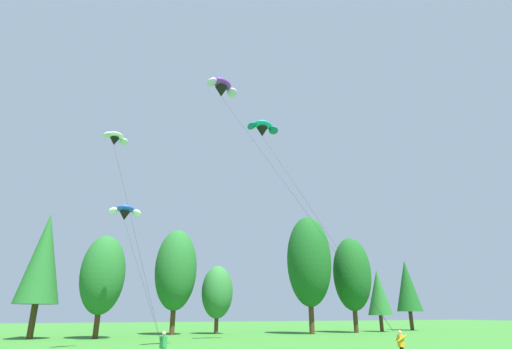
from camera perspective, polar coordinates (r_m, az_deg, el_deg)
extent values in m
cylinder|color=#472D19|center=(50.27, -29.51, -17.93)|extent=(0.64, 0.64, 3.47)
cone|color=#236628|center=(50.59, -28.27, -10.46)|extent=(4.53, 4.53, 9.86)
cylinder|color=#472D19|center=(48.09, -21.97, -19.45)|extent=(0.57, 0.57, 2.73)
ellipsoid|color=#236628|center=(48.24, -21.18, -13.24)|extent=(4.74, 4.74, 8.56)
cylinder|color=#472D19|center=(53.55, -11.92, -19.92)|extent=(0.62, 0.62, 3.26)
ellipsoid|color=#236628|center=(53.79, -11.46, -13.23)|extent=(5.32, 5.32, 10.22)
cylinder|color=#472D19|center=(55.14, -5.75, -20.76)|extent=(0.52, 0.52, 2.16)
ellipsoid|color=#2D7033|center=(55.18, -5.60, -16.45)|extent=(4.12, 4.12, 6.75)
cylinder|color=#472D19|center=(54.90, 8.00, -19.81)|extent=(0.67, 0.67, 3.83)
ellipsoid|color=#19561E|center=(55.29, 7.64, -12.17)|extent=(5.92, 5.92, 11.98)
cylinder|color=#472D19|center=(59.51, 14.14, -19.66)|extent=(0.62, 0.62, 3.24)
ellipsoid|color=#19561E|center=(59.73, 13.65, -13.69)|extent=(5.29, 5.29, 10.15)
cylinder|color=#472D19|center=(63.98, 17.60, -19.75)|extent=(0.53, 0.53, 2.25)
cone|color=#236628|center=(64.03, 17.20, -15.90)|extent=(3.50, 3.50, 6.39)
cylinder|color=#472D19|center=(70.23, 21.46, -19.01)|extent=(0.58, 0.58, 2.77)
cone|color=#19561E|center=(70.34, 20.92, -14.70)|extent=(3.94, 3.94, 7.89)
cube|color=#2D8E47|center=(23.37, -13.18, -22.45)|extent=(0.36, 0.44, 0.60)
sphere|color=tan|center=(23.34, -13.10, -21.38)|extent=(0.22, 0.22, 0.22)
cylinder|color=#2D8E47|center=(23.16, -12.87, -22.44)|extent=(0.22, 0.15, 0.57)
cylinder|color=#2D8E47|center=(23.58, -13.48, -22.33)|extent=(0.22, 0.15, 0.57)
cube|color=orange|center=(25.13, 20.11, -21.58)|extent=(0.33, 0.43, 0.60)
sphere|color=tan|center=(25.11, 19.99, -20.59)|extent=(0.22, 0.22, 0.22)
cylinder|color=orange|center=(24.91, 20.31, -21.22)|extent=(0.53, 0.22, 0.35)
cylinder|color=orange|center=(25.35, 19.83, -21.22)|extent=(0.53, 0.22, 0.35)
ellipsoid|color=white|center=(33.86, -19.54, 5.30)|extent=(1.60, 1.54, 0.58)
ellipsoid|color=silver|center=(34.22, -18.54, 4.50)|extent=(1.01, 1.03, 0.70)
ellipsoid|color=silver|center=(33.32, -20.65, 5.41)|extent=(1.00, 0.99, 0.70)
cone|color=black|center=(33.73, -19.73, 4.49)|extent=(1.02, 1.02, 0.62)
cylinder|color=black|center=(27.68, -17.37, -6.73)|extent=(3.69, 8.16, 14.06)
ellipsoid|color=purple|center=(35.36, -4.87, 12.84)|extent=(2.22, 1.92, 0.95)
ellipsoid|color=silver|center=(35.87, -3.47, 11.68)|extent=(1.31, 1.31, 1.11)
ellipsoid|color=silver|center=(34.54, -6.37, 13.10)|extent=(1.24, 1.29, 1.11)
cone|color=black|center=(35.05, -5.03, 11.77)|extent=(1.42, 1.42, 0.91)
cylinder|color=black|center=(28.17, 4.77, -2.10)|extent=(7.87, 9.56, 18.58)
ellipsoid|color=blue|center=(43.07, -18.29, -4.71)|extent=(1.95, 1.29, 1.00)
ellipsoid|color=white|center=(43.15, -16.81, -5.34)|extent=(1.20, 1.04, 1.15)
ellipsoid|color=white|center=(42.87, -19.88, -4.93)|extent=(1.12, 1.04, 1.15)
cone|color=black|center=(43.00, -18.41, -5.67)|extent=(1.14, 1.14, 0.90)
cylinder|color=black|center=(32.77, -16.84, -11.90)|extent=(1.96, 18.95, 10.37)
ellipsoid|color=teal|center=(42.64, 0.97, 7.15)|extent=(2.16, 1.60, 0.98)
ellipsoid|color=#0F666B|center=(43.01, 2.52, 6.38)|extent=(1.31, 1.30, 1.17)
ellipsoid|color=#0F666B|center=(41.98, -0.61, 7.04)|extent=(1.16, 1.29, 1.17)
cone|color=black|center=(42.40, 0.90, 6.12)|extent=(1.25, 1.25, 0.99)
cylinder|color=black|center=(32.39, 7.43, -4.19)|extent=(1.49, 16.13, 18.68)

